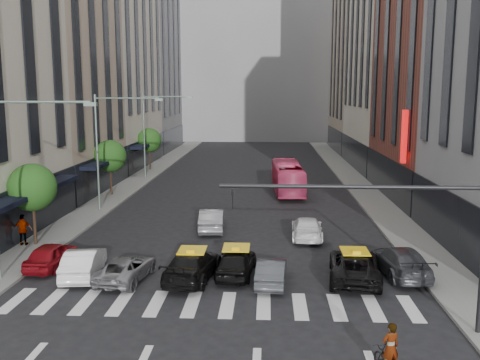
# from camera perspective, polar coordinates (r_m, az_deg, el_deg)

# --- Properties ---
(ground) EXTENTS (160.00, 160.00, 0.00)m
(ground) POSITION_cam_1_polar(r_m,az_deg,el_deg) (22.98, -3.17, -14.55)
(ground) COLOR black
(ground) RESTS_ON ground
(sidewalk_left) EXTENTS (3.00, 96.00, 0.15)m
(sidewalk_left) POSITION_cam_1_polar(r_m,az_deg,el_deg) (53.53, -12.02, -0.79)
(sidewalk_left) COLOR slate
(sidewalk_left) RESTS_ON ground
(sidewalk_right) EXTENTS (3.00, 96.00, 0.15)m
(sidewalk_right) POSITION_cam_1_polar(r_m,az_deg,el_deg) (52.52, 13.01, -1.02)
(sidewalk_right) COLOR slate
(sidewalk_right) RESTS_ON ground
(building_left_b) EXTENTS (8.00, 16.00, 24.00)m
(building_left_b) POSITION_cam_1_polar(r_m,az_deg,el_deg) (52.63, -18.96, 11.79)
(building_left_b) COLOR tan
(building_left_b) RESTS_ON ground
(building_left_c) EXTENTS (8.00, 20.00, 36.00)m
(building_left_c) POSITION_cam_1_polar(r_m,az_deg,el_deg) (70.16, -13.57, 16.21)
(building_left_c) COLOR beige
(building_left_c) RESTS_ON ground
(building_left_d) EXTENTS (8.00, 18.00, 30.00)m
(building_left_d) POSITION_cam_1_polar(r_m,az_deg,el_deg) (88.21, -9.92, 12.91)
(building_left_d) COLOR gray
(building_left_d) RESTS_ON ground
(building_right_b) EXTENTS (8.00, 18.00, 26.00)m
(building_right_b) POSITION_cam_1_polar(r_m,az_deg,el_deg) (50.21, 20.53, 12.99)
(building_right_b) COLOR brown
(building_right_b) RESTS_ON ground
(building_right_c) EXTENTS (8.00, 20.00, 40.00)m
(building_right_c) POSITION_cam_1_polar(r_m,az_deg,el_deg) (69.30, 15.97, 17.88)
(building_right_c) COLOR beige
(building_right_c) RESTS_ON ground
(building_right_d) EXTENTS (8.00, 18.00, 28.00)m
(building_right_d) POSITION_cam_1_polar(r_m,az_deg,el_deg) (87.25, 12.97, 12.20)
(building_right_d) COLOR tan
(building_right_d) RESTS_ON ground
(building_far) EXTENTS (30.00, 10.00, 36.00)m
(building_far) POSITION_cam_1_polar(r_m,az_deg,el_deg) (106.26, 1.79, 14.03)
(building_far) COLOR gray
(building_far) RESTS_ON ground
(tree_near) EXTENTS (2.88, 2.88, 4.95)m
(tree_near) POSITION_cam_1_polar(r_m,az_deg,el_deg) (34.42, -21.28, -0.75)
(tree_near) COLOR black
(tree_near) RESTS_ON sidewalk_left
(tree_mid) EXTENTS (2.88, 2.88, 4.95)m
(tree_mid) POSITION_cam_1_polar(r_m,az_deg,el_deg) (49.29, -13.69, 2.49)
(tree_mid) COLOR black
(tree_mid) RESTS_ON sidewalk_left
(tree_far) EXTENTS (2.88, 2.88, 4.95)m
(tree_far) POSITION_cam_1_polar(r_m,az_deg,el_deg) (64.69, -9.65, 4.20)
(tree_far) COLOR black
(tree_far) RESTS_ON sidewalk_left
(streetlamp_near) EXTENTS (5.38, 0.25, 9.00)m
(streetlamp_near) POSITION_cam_1_polar(r_m,az_deg,el_deg) (27.99, -23.26, 1.61)
(streetlamp_near) COLOR gray
(streetlamp_near) RESTS_ON sidewalk_left
(streetlamp_mid) EXTENTS (5.38, 0.25, 9.00)m
(streetlamp_mid) POSITION_cam_1_polar(r_m,az_deg,el_deg) (42.85, -13.84, 4.52)
(streetlamp_mid) COLOR gray
(streetlamp_mid) RESTS_ON sidewalk_left
(streetlamp_far) EXTENTS (5.38, 0.25, 9.00)m
(streetlamp_far) POSITION_cam_1_polar(r_m,az_deg,el_deg) (58.31, -9.30, 5.88)
(streetlamp_far) COLOR gray
(streetlamp_far) RESTS_ON sidewalk_left
(traffic_signal) EXTENTS (10.10, 0.20, 6.00)m
(traffic_signal) POSITION_cam_1_polar(r_m,az_deg,el_deg) (21.15, 17.66, -4.30)
(traffic_signal) COLOR black
(traffic_signal) RESTS_ON ground
(liberty_sign) EXTENTS (0.30, 0.70, 4.00)m
(liberty_sign) POSITION_cam_1_polar(r_m,az_deg,el_deg) (42.28, 17.10, 4.45)
(liberty_sign) COLOR red
(liberty_sign) RESTS_ON ground
(car_red) EXTENTS (1.83, 4.16, 1.39)m
(car_red) POSITION_cam_1_polar(r_m,az_deg,el_deg) (30.56, -19.48, -7.56)
(car_red) COLOR maroon
(car_red) RESTS_ON ground
(car_white_front) EXTENTS (2.09, 4.63, 1.47)m
(car_white_front) POSITION_cam_1_polar(r_m,az_deg,el_deg) (28.65, -16.33, -8.44)
(car_white_front) COLOR white
(car_white_front) RESTS_ON ground
(car_silver) EXTENTS (2.59, 4.62, 1.22)m
(car_silver) POSITION_cam_1_polar(r_m,az_deg,el_deg) (27.61, -12.06, -9.22)
(car_silver) COLOR gray
(car_silver) RESTS_ON ground
(taxi_left) EXTENTS (2.79, 5.41, 1.50)m
(taxi_left) POSITION_cam_1_polar(r_m,az_deg,el_deg) (27.19, -5.10, -9.03)
(taxi_left) COLOR black
(taxi_left) RESTS_ON ground
(taxi_center) EXTENTS (2.13, 4.44, 1.46)m
(taxi_center) POSITION_cam_1_polar(r_m,az_deg,el_deg) (27.65, -0.39, -8.72)
(taxi_center) COLOR black
(taxi_center) RESTS_ON ground
(car_grey_mid) EXTENTS (1.65, 4.00, 1.29)m
(car_grey_mid) POSITION_cam_1_polar(r_m,az_deg,el_deg) (26.57, 3.39, -9.69)
(car_grey_mid) COLOR #373A3E
(car_grey_mid) RESTS_ON ground
(taxi_right) EXTENTS (3.02, 5.51, 1.46)m
(taxi_right) POSITION_cam_1_polar(r_m,az_deg,el_deg) (27.66, 12.09, -8.92)
(taxi_right) COLOR black
(taxi_right) RESTS_ON ground
(car_grey_curb) EXTENTS (2.52, 5.26, 1.48)m
(car_grey_curb) POSITION_cam_1_polar(r_m,az_deg,el_deg) (28.92, 16.78, -8.29)
(car_grey_curb) COLOR #393B40
(car_grey_curb) RESTS_ON ground
(car_row2_left) EXTENTS (1.87, 4.66, 1.51)m
(car_row2_left) POSITION_cam_1_polar(r_m,az_deg,el_deg) (36.45, -3.03, -4.23)
(car_row2_left) COLOR #95969A
(car_row2_left) RESTS_ON ground
(car_row2_right) EXTENTS (2.10, 4.79, 1.37)m
(car_row2_right) POSITION_cam_1_polar(r_m,az_deg,el_deg) (34.75, 7.15, -5.09)
(car_row2_right) COLOR white
(car_row2_right) RESTS_ON ground
(bus) EXTENTS (2.88, 10.45, 2.88)m
(bus) POSITION_cam_1_polar(r_m,az_deg,el_deg) (50.10, 5.10, 0.28)
(bus) COLOR #E14273
(bus) RESTS_ON ground
(rider) EXTENTS (0.72, 0.60, 1.69)m
(rider) POSITION_cam_1_polar(r_m,az_deg,el_deg) (18.56, 15.86, -14.73)
(rider) COLOR gray
(rider) RESTS_ON motorcycle
(pedestrian_far) EXTENTS (1.14, 0.54, 1.90)m
(pedestrian_far) POSITION_cam_1_polar(r_m,az_deg,el_deg) (34.93, -22.13, -4.94)
(pedestrian_far) COLOR gray
(pedestrian_far) RESTS_ON sidewalk_left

